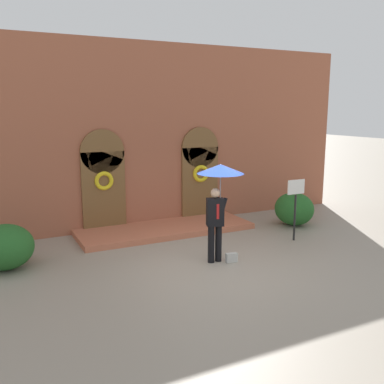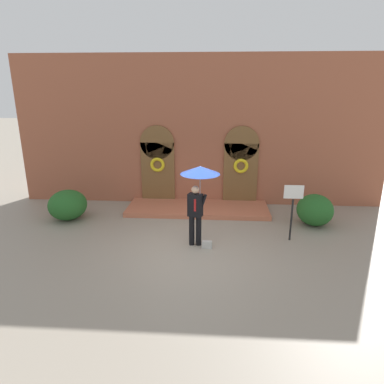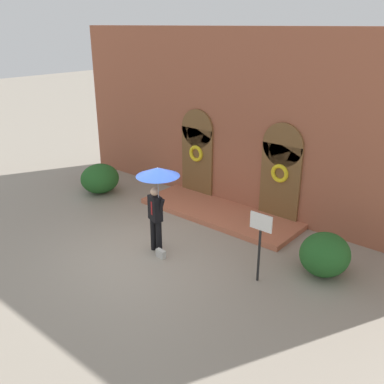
{
  "view_description": "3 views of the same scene",
  "coord_description": "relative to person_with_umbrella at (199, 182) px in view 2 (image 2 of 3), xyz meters",
  "views": [
    {
      "loc": [
        -4.76,
        -8.37,
        3.63
      ],
      "look_at": [
        0.18,
        1.62,
        1.45
      ],
      "focal_mm": 40.0,
      "sensor_mm": 36.0,
      "label": 1
    },
    {
      "loc": [
        0.59,
        -8.94,
        4.45
      ],
      "look_at": [
        -0.1,
        1.42,
        1.23
      ],
      "focal_mm": 32.0,
      "sensor_mm": 36.0,
      "label": 2
    },
    {
      "loc": [
        7.3,
        -6.92,
        5.66
      ],
      "look_at": [
        0.36,
        1.31,
        1.41
      ],
      "focal_mm": 40.0,
      "sensor_mm": 36.0,
      "label": 3
    }
  ],
  "objects": [
    {
      "name": "ground_plane",
      "position": [
        -0.17,
        -0.17,
        -1.91
      ],
      "size": [
        80.0,
        80.0,
        0.0
      ],
      "primitive_type": "plane",
      "color": "gray"
    },
    {
      "name": "building_facade",
      "position": [
        -0.17,
        3.98,
        0.77
      ],
      "size": [
        14.0,
        2.3,
        5.6
      ],
      "color": "#9E563D",
      "rests_on": "ground"
    },
    {
      "name": "person_with_umbrella",
      "position": [
        0.0,
        0.0,
        0.0
      ],
      "size": [
        1.1,
        1.1,
        2.36
      ],
      "color": "black",
      "rests_on": "ground"
    },
    {
      "name": "handbag",
      "position": [
        0.25,
        -0.2,
        -1.8
      ],
      "size": [
        0.29,
        0.15,
        0.22
      ],
      "primitive_type": "cube",
      "rotation": [
        0.0,
        0.0,
        -0.1
      ],
      "color": "#B7B7B2",
      "rests_on": "ground"
    },
    {
      "name": "sign_post",
      "position": [
        2.73,
        0.51,
        -0.75
      ],
      "size": [
        0.56,
        0.06,
        1.72
      ],
      "color": "black",
      "rests_on": "ground"
    },
    {
      "name": "shrub_left",
      "position": [
        -4.63,
        1.75,
        -1.4
      ],
      "size": [
        1.29,
        1.38,
        1.03
      ],
      "primitive_type": "ellipsoid",
      "color": "#235B23",
      "rests_on": "ground"
    },
    {
      "name": "shrub_right",
      "position": [
        3.78,
        1.8,
        -1.39
      ],
      "size": [
        1.18,
        1.29,
        1.04
      ],
      "primitive_type": "ellipsoid",
      "color": "#235B23",
      "rests_on": "ground"
    }
  ]
}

